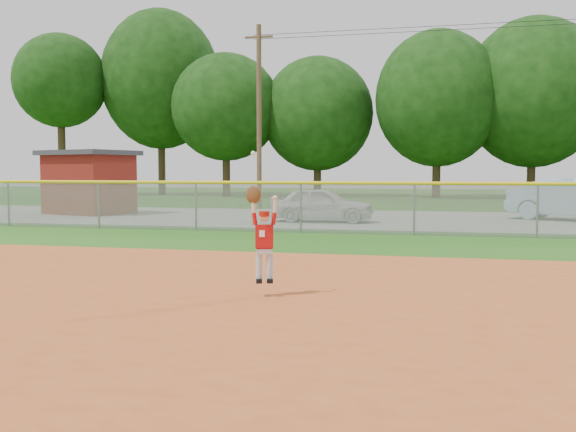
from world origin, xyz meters
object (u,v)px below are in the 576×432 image
object	(u,v)px
utility_shed	(89,182)
car_blue	(574,200)
ballplayer	(263,235)
car_white_a	(322,204)

from	to	relation	value
utility_shed	car_blue	bearing A→B (deg)	1.82
utility_shed	ballplayer	size ratio (longest dim) A/B	2.28
car_blue	ballplayer	size ratio (longest dim) A/B	2.46
car_white_a	ballplayer	bearing A→B (deg)	-174.65
car_white_a	ballplayer	distance (m)	13.88
car_blue	utility_shed	xyz separation A→B (m)	(-19.42, -0.62, 0.59)
car_white_a	utility_shed	xyz separation A→B (m)	(-10.47, 2.10, 0.73)
utility_shed	ballplayer	xyz separation A→B (m)	(12.07, -15.89, -0.46)
utility_shed	car_white_a	bearing A→B (deg)	-11.33
car_blue	utility_shed	bearing A→B (deg)	117.74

